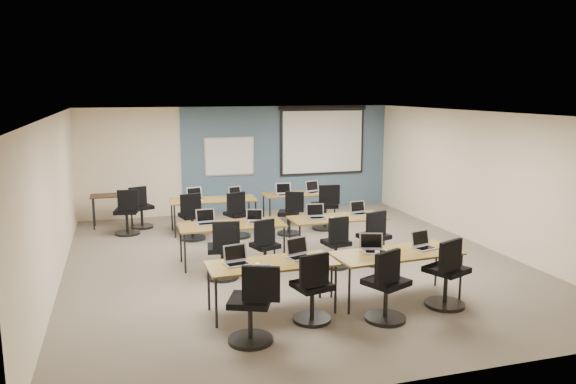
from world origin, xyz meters
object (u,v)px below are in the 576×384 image
object	(u,v)px
training_table_mid_right	(337,219)
task_chair_0	(253,310)
task_chair_1	(313,293)
task_chair_6	(337,247)
laptop_3	(423,244)
spare_chair_b	(127,216)
laptop_2	(374,247)
laptop_4	(206,220)
laptop_5	(256,219)
laptop_8	(195,197)
laptop_10	(284,192)
training_table_front_right	(396,255)
laptop_6	(317,215)
laptop_7	(359,211)
task_chair_5	(265,250)
task_chair_8	(192,220)
task_chair_10	(290,217)
utility_table	(112,199)
training_table_back_left	(213,201)
task_chair_4	(223,255)
training_table_mid_left	(232,226)
task_chair_2	(386,291)
task_chair_3	(447,278)
training_table_front_left	(272,266)
laptop_11	(313,190)
spare_chair_a	(141,211)
laptop_1	(299,253)
whiteboard	(229,157)
laptop_9	(236,195)
laptop_0	(237,259)
task_chair_11	(326,211)
task_chair_7	(374,242)
training_table_back_right	(299,195)

from	to	relation	value
training_table_mid_right	task_chair_0	bearing A→B (deg)	-126.20
task_chair_1	task_chair_6	size ratio (longest dim) A/B	1.05
laptop_3	spare_chair_b	size ratio (longest dim) A/B	0.34
laptop_2	laptop_4	distance (m)	3.28
training_table_mid_right	laptop_5	bearing A→B (deg)	179.06
training_table_mid_right	laptop_8	bearing A→B (deg)	133.24
laptop_10	task_chair_1	bearing A→B (deg)	-97.12
training_table_front_right	laptop_6	distance (m)	2.52
laptop_3	laptop_7	xyz separation A→B (m)	(0.04, 2.49, -0.00)
task_chair_5	task_chair_8	size ratio (longest dim) A/B	0.94
training_table_mid_right	laptop_2	bearing A→B (deg)	-97.99
laptop_8	task_chair_10	xyz separation A→B (m)	(1.93, -0.88, -0.39)
laptop_3	utility_table	size ratio (longest dim) A/B	0.36
task_chair_1	utility_table	xyz separation A→B (m)	(-2.62, 6.44, 0.24)
task_chair_5	laptop_10	xyz separation A→B (m)	(1.27, 3.09, 0.41)
training_table_back_left	utility_table	xyz separation A→B (m)	(-2.15, 1.09, -0.03)
task_chair_4	spare_chair_b	bearing A→B (deg)	121.19
training_table_mid_left	laptop_7	distance (m)	2.55
task_chair_2	laptop_7	size ratio (longest dim) A/B	3.27
task_chair_6	utility_table	distance (m)	5.78
task_chair_0	laptop_2	xyz separation A→B (m)	(2.09, 0.98, 0.36)
task_chair_2	task_chair_3	bearing A→B (deg)	-13.29
training_table_back_left	task_chair_5	size ratio (longest dim) A/B	1.98
training_table_front_left	laptop_11	size ratio (longest dim) A/B	5.10
spare_chair_a	task_chair_1	bearing A→B (deg)	-93.38
task_chair_0	task_chair_1	world-z (taller)	task_chair_0
laptop_1	laptop_7	size ratio (longest dim) A/B	1.12
laptop_2	task_chair_4	xyz separation A→B (m)	(-2.01, 1.50, -0.37)
whiteboard	laptop_10	distance (m)	2.09
task_chair_4	laptop_9	bearing A→B (deg)	83.30
task_chair_3	laptop_7	distance (m)	3.11
laptop_7	laptop_8	world-z (taller)	laptop_8
task_chair_1	laptop_3	distance (m)	2.09
laptop_6	utility_table	xyz separation A→B (m)	(-3.73, 3.49, -0.13)
task_chair_1	laptop_9	distance (m)	5.44
training_table_front_left	training_table_mid_right	bearing A→B (deg)	49.81
task_chair_3	laptop_4	distance (m)	4.35
whiteboard	laptop_1	xyz separation A→B (m)	(-0.24, -6.48, -0.65)
laptop_3	laptop_11	world-z (taller)	laptop_11
laptop_0	laptop_9	distance (m)	4.92
training_table_mid_right	task_chair_11	bearing A→B (deg)	75.77
task_chair_5	laptop_9	distance (m)	3.17
whiteboard	task_chair_11	bearing A→B (deg)	-53.73
laptop_8	utility_table	world-z (taller)	laptop_8
task_chair_7	training_table_back_right	bearing A→B (deg)	79.25
task_chair_3	task_chair_11	xyz separation A→B (m)	(-0.04, 4.84, -0.00)
laptop_0	laptop_10	world-z (taller)	laptop_10
task_chair_6	task_chair_10	bearing A→B (deg)	83.19
task_chair_4	laptop_5	size ratio (longest dim) A/B	3.40
training_table_front_right	task_chair_1	world-z (taller)	task_chair_1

